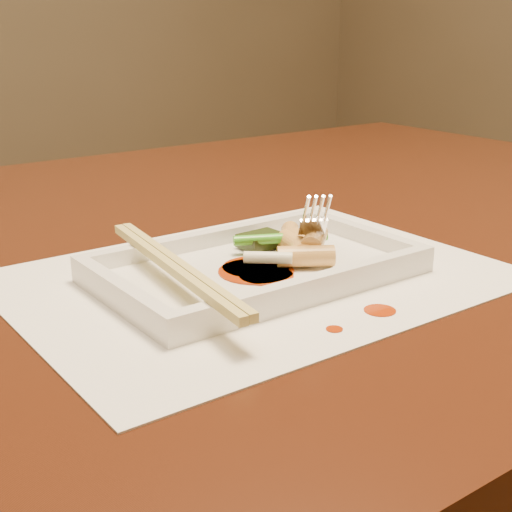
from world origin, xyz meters
TOP-DOWN VIEW (x-y plane):
  - table at (0.00, 0.00)m, footprint 1.40×0.90m
  - placemat at (-0.08, -0.16)m, footprint 0.40×0.30m
  - sauce_splatter_a at (-0.05, -0.27)m, footprint 0.02×0.02m
  - sauce_splatter_b at (-0.10, -0.28)m, footprint 0.01×0.01m
  - plate_base at (-0.08, -0.16)m, footprint 0.26×0.16m
  - plate_rim_far at (-0.08, -0.09)m, footprint 0.26×0.01m
  - plate_rim_near at (-0.08, -0.23)m, footprint 0.26×0.01m
  - plate_rim_left at (-0.20, -0.16)m, footprint 0.01×0.14m
  - plate_rim_right at (0.05, -0.16)m, footprint 0.01×0.14m
  - veg_piece at (-0.04, -0.12)m, footprint 0.04×0.03m
  - scallion_white at (-0.07, -0.17)m, footprint 0.04×0.03m
  - scallion_green at (-0.03, -0.14)m, footprint 0.08×0.04m
  - chopstick_a at (-0.16, -0.16)m, footprint 0.04×0.24m
  - chopstick_b at (-0.15, -0.16)m, footprint 0.04×0.24m
  - fork at (-0.01, -0.14)m, footprint 0.09×0.10m
  - sauce_blob_0 at (-0.08, -0.18)m, footprint 0.04×0.04m
  - sauce_blob_1 at (-0.08, -0.16)m, footprint 0.06×0.06m
  - sauce_blob_2 at (-0.08, -0.17)m, footprint 0.06×0.06m
  - rice_cake_0 at (-0.03, -0.16)m, footprint 0.03×0.05m
  - rice_cake_1 at (-0.03, -0.16)m, footprint 0.04×0.05m
  - rice_cake_2 at (-0.02, -0.17)m, footprint 0.05×0.05m
  - rice_cake_3 at (-0.02, -0.13)m, footprint 0.04×0.04m
  - rice_cake_4 at (-0.04, -0.19)m, footprint 0.05×0.04m

SIDE VIEW (x-z plane):
  - table at x=0.00m, z-range 0.27..1.02m
  - placemat at x=-0.08m, z-range 0.75..0.75m
  - sauce_splatter_a at x=-0.05m, z-range 0.75..0.75m
  - sauce_splatter_b at x=-0.10m, z-range 0.75..0.75m
  - plate_base at x=-0.08m, z-range 0.75..0.76m
  - sauce_blob_0 at x=-0.08m, z-range 0.76..0.76m
  - sauce_blob_1 at x=-0.08m, z-range 0.76..0.76m
  - sauce_blob_2 at x=-0.08m, z-range 0.76..0.76m
  - plate_rim_far at x=-0.08m, z-range 0.76..0.77m
  - plate_rim_near at x=-0.08m, z-range 0.76..0.77m
  - plate_rim_left at x=-0.20m, z-range 0.76..0.77m
  - plate_rim_right at x=0.05m, z-range 0.76..0.77m
  - veg_piece at x=-0.04m, z-range 0.76..0.77m
  - rice_cake_0 at x=-0.03m, z-range 0.76..0.78m
  - rice_cake_1 at x=-0.03m, z-range 0.76..0.78m
  - rice_cake_3 at x=-0.02m, z-range 0.76..0.78m
  - rice_cake_4 at x=-0.04m, z-range 0.76..0.78m
  - scallion_white at x=-0.07m, z-range 0.77..0.78m
  - scallion_green at x=-0.03m, z-range 0.77..0.78m
  - rice_cake_2 at x=-0.02m, z-range 0.77..0.79m
  - chopstick_a at x=-0.16m, z-range 0.77..0.78m
  - chopstick_b at x=-0.15m, z-range 0.77..0.78m
  - fork at x=-0.01m, z-range 0.76..0.90m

